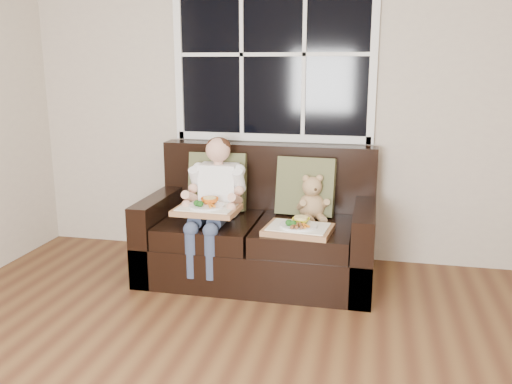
% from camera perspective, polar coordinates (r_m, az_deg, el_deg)
% --- Properties ---
extents(room_walls, '(4.52, 5.02, 2.71)m').
position_cam_1_polar(room_walls, '(1.93, -6.00, 13.57)').
color(room_walls, '#BFAF9F').
rests_on(room_walls, ground).
extents(window_back, '(1.62, 0.04, 1.37)m').
position_cam_1_polar(window_back, '(4.39, 1.78, 14.28)').
color(window_back, black).
rests_on(window_back, room_walls).
extents(loveseat, '(1.70, 0.92, 0.96)m').
position_cam_1_polar(loveseat, '(4.14, 0.45, -4.52)').
color(loveseat, black).
rests_on(loveseat, ground).
extents(pillow_left, '(0.46, 0.23, 0.46)m').
position_cam_1_polar(pillow_left, '(4.28, -4.05, 1.11)').
color(pillow_left, '#5D633D').
rests_on(pillow_left, loveseat).
extents(pillow_right, '(0.45, 0.23, 0.45)m').
position_cam_1_polar(pillow_right, '(4.14, 5.25, 0.59)').
color(pillow_right, '#5D633D').
rests_on(pillow_right, loveseat).
extents(child, '(0.41, 0.60, 0.92)m').
position_cam_1_polar(child, '(4.01, -4.33, -0.00)').
color(child, white).
rests_on(child, loveseat).
extents(teddy_bear, '(0.25, 0.29, 0.35)m').
position_cam_1_polar(teddy_bear, '(4.05, 5.88, -0.91)').
color(teddy_bear, tan).
rests_on(teddy_bear, loveseat).
extents(tray_left, '(0.45, 0.35, 0.10)m').
position_cam_1_polar(tray_left, '(3.88, -5.18, -1.70)').
color(tray_left, '#AC724D').
rests_on(tray_left, child).
extents(tray_right, '(0.48, 0.39, 0.10)m').
position_cam_1_polar(tray_right, '(3.74, 4.48, -3.80)').
color(tray_right, '#AC724D').
rests_on(tray_right, loveseat).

